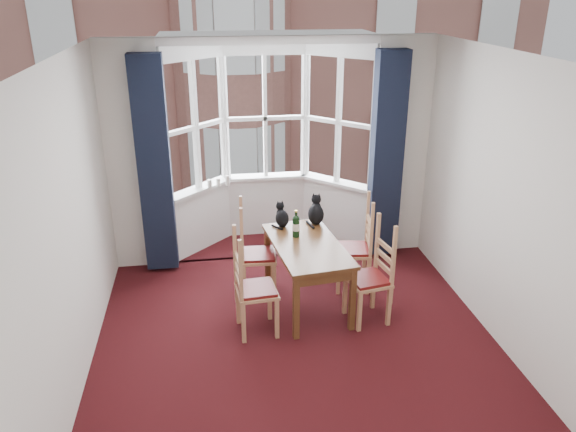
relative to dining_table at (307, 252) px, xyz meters
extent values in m
plane|color=black|center=(-0.22, -0.96, -0.65)|extent=(4.50, 4.50, 0.00)
plane|color=white|center=(-0.22, -0.96, 2.15)|extent=(4.50, 4.50, 0.00)
plane|color=silver|center=(-2.22, -0.96, 0.75)|extent=(0.00, 4.50, 4.50)
plane|color=silver|center=(1.78, -0.96, 0.75)|extent=(0.00, 4.50, 4.50)
plane|color=silver|center=(-0.22, -3.21, 0.75)|extent=(4.00, 0.00, 4.00)
cube|color=silver|center=(-1.87, 1.29, 0.75)|extent=(0.70, 0.12, 2.80)
cube|color=silver|center=(1.43, 1.29, 0.75)|extent=(0.70, 0.12, 2.80)
cube|color=black|center=(-1.64, 1.11, 0.70)|extent=(0.38, 0.22, 2.60)
cube|color=black|center=(1.20, 1.11, 0.70)|extent=(0.38, 0.22, 2.60)
cube|color=brown|center=(0.00, 0.00, 0.08)|extent=(0.86, 1.39, 0.04)
cube|color=brown|center=(-0.22, -0.64, -0.29)|extent=(0.07, 0.07, 0.71)
cube|color=brown|center=(-0.37, 0.56, -0.29)|extent=(0.07, 0.07, 0.71)
cube|color=brown|center=(0.37, -0.56, -0.29)|extent=(0.07, 0.07, 0.71)
cube|color=brown|center=(0.22, 0.64, -0.29)|extent=(0.07, 0.07, 0.71)
cube|color=tan|center=(-0.60, -0.44, -0.17)|extent=(0.44, 0.45, 0.06)
cube|color=#5B100F|center=(-0.60, -0.44, -0.15)|extent=(0.39, 0.41, 0.03)
cube|color=tan|center=(-0.50, 0.33, -0.17)|extent=(0.42, 0.44, 0.06)
cube|color=#5B100F|center=(-0.50, 0.33, -0.15)|extent=(0.38, 0.40, 0.03)
cube|color=tan|center=(0.58, -0.40, -0.17)|extent=(0.47, 0.49, 0.06)
cube|color=#5B100F|center=(0.58, -0.40, -0.15)|extent=(0.42, 0.44, 0.03)
cube|color=tan|center=(0.60, 0.32, -0.17)|extent=(0.46, 0.47, 0.06)
cube|color=#5B100F|center=(0.60, 0.32, -0.15)|extent=(0.41, 0.43, 0.03)
ellipsoid|color=black|center=(-0.20, 0.51, 0.20)|extent=(0.19, 0.23, 0.20)
sphere|color=black|center=(-0.22, 0.58, 0.32)|extent=(0.11, 0.11, 0.10)
cone|color=black|center=(-0.24, 0.58, 0.37)|extent=(0.04, 0.04, 0.04)
cone|color=black|center=(-0.19, 0.59, 0.37)|extent=(0.04, 0.04, 0.04)
ellipsoid|color=black|center=(0.20, 0.54, 0.21)|extent=(0.23, 0.27, 0.24)
sphere|color=black|center=(0.22, 0.62, 0.37)|extent=(0.13, 0.13, 0.11)
cone|color=black|center=(0.18, 0.63, 0.42)|extent=(0.05, 0.05, 0.05)
cone|color=black|center=(0.25, 0.62, 0.42)|extent=(0.05, 0.05, 0.05)
cylinder|color=black|center=(-0.09, 0.21, 0.21)|extent=(0.08, 0.08, 0.22)
sphere|color=black|center=(-0.09, 0.21, 0.32)|extent=(0.07, 0.07, 0.07)
cylinder|color=black|center=(-0.09, 0.21, 0.36)|extent=(0.03, 0.03, 0.10)
cylinder|color=gold|center=(-0.09, 0.21, 0.40)|extent=(0.03, 0.03, 0.02)
cylinder|color=silver|center=(-0.09, 0.21, 0.22)|extent=(0.08, 0.08, 0.08)
cylinder|color=white|center=(-1.01, 1.64, 0.28)|extent=(0.06, 0.06, 0.11)
cylinder|color=white|center=(-0.89, 1.67, 0.28)|extent=(0.06, 0.06, 0.11)
cylinder|color=white|center=(-0.77, 1.69, 0.29)|extent=(0.05, 0.05, 0.13)
plane|color=#333335|center=(-0.22, 31.29, -6.65)|extent=(80.00, 80.00, 0.00)
cube|color=#9D5E51|center=(-0.22, 13.29, 0.35)|extent=(18.00, 6.00, 14.00)
cylinder|color=#9D5E51|center=(-0.22, 10.29, 0.35)|extent=(3.20, 3.20, 14.00)
camera|label=1|loc=(-1.00, -5.39, 2.70)|focal=35.00mm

